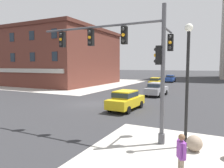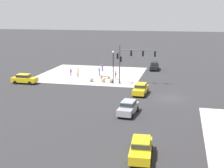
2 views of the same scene
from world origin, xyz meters
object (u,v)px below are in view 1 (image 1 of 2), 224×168
object	(u,v)px
traffic_signal_main	(132,54)
car_main_southbound_near	(126,99)
bollard_sphere_curb_a	(194,143)
car_cross_westbound	(155,82)
street_lamp_corner_near	(188,72)
car_main_northbound_far	(170,78)
car_parked_curb	(156,89)
pedestrian_with_bag	(181,155)

from	to	relation	value
traffic_signal_main	car_main_southbound_near	distance (m)	7.70
bollard_sphere_curb_a	car_main_southbound_near	distance (m)	9.02
car_main_southbound_near	car_cross_westbound	world-z (taller)	same
street_lamp_corner_near	car_cross_westbound	xyz separation A→B (m)	(-8.47, 27.14, -2.62)
car_main_northbound_far	car_parked_curb	size ratio (longest dim) A/B	0.97
pedestrian_with_bag	car_cross_westbound	distance (m)	31.53
car_main_southbound_near	car_cross_westbound	distance (m)	21.00
car_main_southbound_near	pedestrian_with_bag	bearing A→B (deg)	-58.20
pedestrian_with_bag	traffic_signal_main	bearing A→B (deg)	132.38
traffic_signal_main	bollard_sphere_curb_a	distance (m)	5.13
traffic_signal_main	car_main_northbound_far	world-z (taller)	traffic_signal_main
pedestrian_with_bag	car_cross_westbound	world-z (taller)	car_cross_westbound
traffic_signal_main	car_main_southbound_near	size ratio (longest dim) A/B	1.64
car_main_northbound_far	car_parked_curb	world-z (taller)	same
car_main_northbound_far	bollard_sphere_curb_a	bearing A→B (deg)	-77.87
pedestrian_with_bag	car_main_northbound_far	size ratio (longest dim) A/B	0.37
car_main_northbound_far	car_main_southbound_near	xyz separation A→B (m)	(2.39, -32.66, 0.00)
traffic_signal_main	car_cross_westbound	bearing A→B (deg)	101.96
car_main_southbound_near	bollard_sphere_curb_a	bearing A→B (deg)	-47.65
street_lamp_corner_near	car_parked_curb	distance (m)	17.00
pedestrian_with_bag	car_parked_curb	bearing A→B (deg)	106.52
traffic_signal_main	pedestrian_with_bag	size ratio (longest dim) A/B	4.56
bollard_sphere_curb_a	car_main_northbound_far	xyz separation A→B (m)	(-8.45, 39.31, 0.56)
traffic_signal_main	car_cross_westbound	distance (m)	27.86
traffic_signal_main	car_parked_curb	bearing A→B (deg)	99.61
pedestrian_with_bag	street_lamp_corner_near	size ratio (longest dim) A/B	0.28
street_lamp_corner_near	traffic_signal_main	bearing A→B (deg)	177.90
traffic_signal_main	car_main_southbound_near	bearing A→B (deg)	115.03
bollard_sphere_curb_a	street_lamp_corner_near	size ratio (longest dim) A/B	0.13
car_main_northbound_far	street_lamp_corner_near	bearing A→B (deg)	-78.35
car_main_southbound_near	car_cross_westbound	xyz separation A→B (m)	(-2.82, 20.81, 0.00)
car_main_northbound_far	pedestrian_with_bag	bearing A→B (deg)	-78.90
car_cross_westbound	pedestrian_with_bag	bearing A→B (deg)	-73.97
car_main_southbound_near	car_parked_curb	world-z (taller)	same
bollard_sphere_curb_a	pedestrian_with_bag	world-z (taller)	pedestrian_with_bag
traffic_signal_main	bollard_sphere_curb_a	world-z (taller)	traffic_signal_main
car_main_northbound_far	car_main_southbound_near	world-z (taller)	same
traffic_signal_main	pedestrian_with_bag	bearing A→B (deg)	-47.62
pedestrian_with_bag	car_parked_curb	world-z (taller)	car_parked_curb
bollard_sphere_curb_a	pedestrian_with_bag	distance (m)	2.90
car_parked_curb	car_main_northbound_far	bearing A→B (deg)	96.47
street_lamp_corner_near	car_main_southbound_near	distance (m)	8.88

